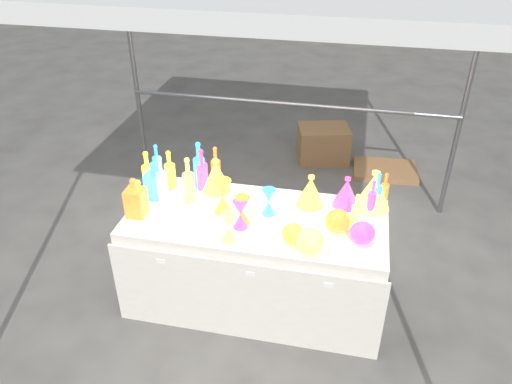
% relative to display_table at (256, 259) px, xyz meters
% --- Properties ---
extents(ground, '(80.00, 80.00, 0.00)m').
position_rel_display_table_xyz_m(ground, '(-0.00, 0.01, -0.37)').
color(ground, slate).
rests_on(ground, ground).
extents(display_table, '(1.84, 0.83, 0.75)m').
position_rel_display_table_xyz_m(display_table, '(0.00, 0.00, 0.00)').
color(display_table, white).
rests_on(display_table, ground).
extents(cardboard_box_closed, '(0.64, 0.53, 0.40)m').
position_rel_display_table_xyz_m(cardboard_box_closed, '(0.28, 2.34, -0.17)').
color(cardboard_box_closed, '#9E7047').
rests_on(cardboard_box_closed, ground).
extents(cardboard_box_flat, '(0.70, 0.52, 0.06)m').
position_rel_display_table_xyz_m(cardboard_box_flat, '(0.99, 2.19, -0.35)').
color(cardboard_box_flat, '#9E7047').
rests_on(cardboard_box_flat, ground).
extents(bottle_0, '(0.10, 0.10, 0.33)m').
position_rel_display_table_xyz_m(bottle_0, '(-0.85, 0.18, 0.54)').
color(bottle_0, red).
rests_on(bottle_0, display_table).
extents(bottle_1, '(0.09, 0.09, 0.30)m').
position_rel_display_table_xyz_m(bottle_1, '(-0.85, 0.36, 0.52)').
color(bottle_1, green).
rests_on(bottle_1, display_table).
extents(bottle_2, '(0.09, 0.09, 0.33)m').
position_rel_display_table_xyz_m(bottle_2, '(-0.38, 0.36, 0.54)').
color(bottle_2, '#F2A319').
rests_on(bottle_2, display_table).
extents(bottle_3, '(0.10, 0.10, 0.33)m').
position_rel_display_table_xyz_m(bottle_3, '(-0.47, 0.29, 0.54)').
color(bottle_3, '#1B54A2').
rests_on(bottle_3, display_table).
extents(bottle_4, '(0.11, 0.11, 0.36)m').
position_rel_display_table_xyz_m(bottle_4, '(-0.51, 0.10, 0.55)').
color(bottle_4, '#127176').
rests_on(bottle_4, display_table).
extents(bottle_5, '(0.10, 0.10, 0.36)m').
position_rel_display_table_xyz_m(bottle_5, '(-0.70, 0.07, 0.56)').
color(bottle_5, '#C02667').
rests_on(bottle_5, display_table).
extents(bottle_6, '(0.09, 0.09, 0.31)m').
position_rel_display_table_xyz_m(bottle_6, '(-0.71, 0.25, 0.53)').
color(bottle_6, red).
rests_on(bottle_6, display_table).
extents(bottle_7, '(0.11, 0.11, 0.38)m').
position_rel_display_table_xyz_m(bottle_7, '(-0.50, 0.31, 0.56)').
color(bottle_7, green).
rests_on(bottle_7, display_table).
extents(decanter_0, '(0.10, 0.10, 0.25)m').
position_rel_display_table_xyz_m(decanter_0, '(-0.81, -0.08, 0.50)').
color(decanter_0, red).
rests_on(decanter_0, display_table).
extents(decanter_1, '(0.13, 0.13, 0.29)m').
position_rel_display_table_xyz_m(decanter_1, '(-0.81, -0.14, 0.52)').
color(decanter_1, '#F2A319').
rests_on(decanter_1, display_table).
extents(decanter_2, '(0.13, 0.13, 0.29)m').
position_rel_display_table_xyz_m(decanter_2, '(-0.77, 0.10, 0.52)').
color(decanter_2, green).
rests_on(decanter_2, display_table).
extents(hourglass_0, '(0.12, 0.12, 0.21)m').
position_rel_display_table_xyz_m(hourglass_0, '(-0.07, -0.09, 0.48)').
color(hourglass_0, '#F2A319').
rests_on(hourglass_0, display_table).
extents(hourglass_1, '(0.12, 0.12, 0.21)m').
position_rel_display_table_xyz_m(hourglass_1, '(-0.08, -0.13, 0.48)').
color(hourglass_1, '#1B54A2').
rests_on(hourglass_1, display_table).
extents(hourglass_2, '(0.12, 0.12, 0.21)m').
position_rel_display_table_xyz_m(hourglass_2, '(-0.12, -0.29, 0.48)').
color(hourglass_2, '#127176').
rests_on(hourglass_2, display_table).
extents(hourglass_3, '(0.12, 0.12, 0.19)m').
position_rel_display_table_xyz_m(hourglass_3, '(-0.50, -0.12, 0.47)').
color(hourglass_3, '#C02667').
rests_on(hourglass_3, display_table).
extents(hourglass_4, '(0.14, 0.14, 0.25)m').
position_rel_display_table_xyz_m(hourglass_4, '(-0.24, 0.02, 0.50)').
color(hourglass_4, red).
rests_on(hourglass_4, display_table).
extents(hourglass_5, '(0.11, 0.11, 0.20)m').
position_rel_display_table_xyz_m(hourglass_5, '(0.08, 0.06, 0.47)').
color(hourglass_5, green).
rests_on(hourglass_5, display_table).
extents(globe_0, '(0.18, 0.18, 0.12)m').
position_rel_display_table_xyz_m(globe_0, '(0.29, -0.22, 0.43)').
color(globe_0, red).
rests_on(globe_0, display_table).
extents(globe_1, '(0.20, 0.20, 0.14)m').
position_rel_display_table_xyz_m(globe_1, '(0.41, -0.30, 0.45)').
color(globe_1, '#127176').
rests_on(globe_1, display_table).
extents(globe_2, '(0.22, 0.22, 0.13)m').
position_rel_display_table_xyz_m(globe_2, '(0.56, -0.03, 0.44)').
color(globe_2, '#F2A319').
rests_on(globe_2, display_table).
extents(globe_3, '(0.21, 0.21, 0.13)m').
position_rel_display_table_xyz_m(globe_3, '(0.72, -0.13, 0.44)').
color(globe_3, '#1B54A2').
rests_on(globe_3, display_table).
extents(lampshade_0, '(0.28, 0.28, 0.26)m').
position_rel_display_table_xyz_m(lampshade_0, '(-0.36, 0.29, 0.50)').
color(lampshade_0, '#DEFF35').
rests_on(lampshade_0, display_table).
extents(lampshade_1, '(0.23, 0.23, 0.24)m').
position_rel_display_table_xyz_m(lampshade_1, '(0.35, 0.24, 0.50)').
color(lampshade_1, '#DEFF35').
rests_on(lampshade_1, display_table).
extents(lampshade_2, '(0.22, 0.22, 0.23)m').
position_rel_display_table_xyz_m(lampshade_2, '(0.60, 0.28, 0.49)').
color(lampshade_2, '#1B54A2').
rests_on(lampshade_2, display_table).
extents(lampshade_3, '(0.32, 0.32, 0.29)m').
position_rel_display_table_xyz_m(lampshade_3, '(0.78, 0.29, 0.52)').
color(lampshade_3, '#127176').
rests_on(lampshade_3, display_table).
extents(bottle_8, '(0.07, 0.07, 0.30)m').
position_rel_display_table_xyz_m(bottle_8, '(0.80, 0.27, 0.52)').
color(bottle_8, green).
rests_on(bottle_8, display_table).
extents(bottle_9, '(0.07, 0.07, 0.26)m').
position_rel_display_table_xyz_m(bottle_9, '(0.86, 0.35, 0.50)').
color(bottle_9, '#F2A319').
rests_on(bottle_9, display_table).
extents(bottle_10, '(0.07, 0.07, 0.27)m').
position_rel_display_table_xyz_m(bottle_10, '(0.77, 0.21, 0.51)').
color(bottle_10, '#1B54A2').
rests_on(bottle_10, display_table).
extents(bottle_11, '(0.07, 0.07, 0.27)m').
position_rel_display_table_xyz_m(bottle_11, '(0.67, 0.02, 0.51)').
color(bottle_11, '#127176').
rests_on(bottle_11, display_table).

